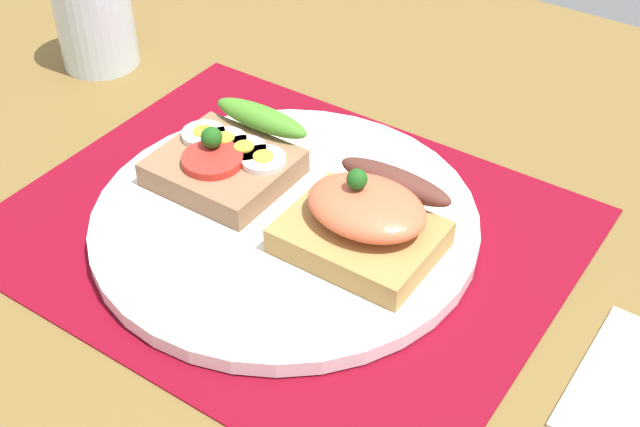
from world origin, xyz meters
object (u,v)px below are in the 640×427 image
(plate, at_px, (285,221))
(sandwich_salmon, at_px, (367,218))
(sandwich_egg_tomato, at_px, (230,157))
(drinking_glass, at_px, (94,14))

(plate, xyz_separation_m, sandwich_salmon, (0.06, 0.01, 0.03))
(sandwich_egg_tomato, xyz_separation_m, drinking_glass, (-0.22, 0.08, 0.02))
(plate, distance_m, sandwich_salmon, 0.07)
(sandwich_salmon, relative_size, drinking_glass, 1.04)
(sandwich_salmon, bearing_deg, sandwich_egg_tomato, 175.75)
(plate, relative_size, drinking_glass, 2.80)
(plate, xyz_separation_m, drinking_glass, (-0.28, 0.10, 0.04))
(sandwich_egg_tomato, bearing_deg, drinking_glass, 159.60)
(drinking_glass, bearing_deg, sandwich_salmon, -14.82)
(plate, bearing_deg, drinking_glass, 160.65)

